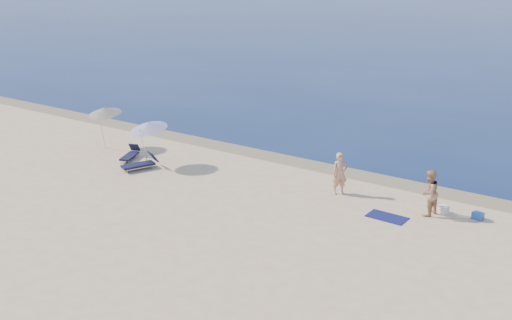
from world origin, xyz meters
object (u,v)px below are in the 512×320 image
(person_left, at_px, (340,174))
(umbrella_near, at_px, (148,126))
(person_right, at_px, (429,193))
(blue_cooler, at_px, (478,216))

(person_left, bearing_deg, umbrella_near, 144.70)
(person_right, bearing_deg, umbrella_near, -68.05)
(umbrella_near, bearing_deg, person_left, 22.18)
(person_left, height_order, blue_cooler, person_left)
(person_left, height_order, umbrella_near, umbrella_near)
(person_left, relative_size, person_right, 0.98)
(person_right, xyz_separation_m, blue_cooler, (1.84, 0.72, -0.82))
(person_left, distance_m, umbrella_near, 9.74)
(person_left, distance_m, blue_cooler, 5.95)
(person_left, distance_m, person_right, 4.02)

